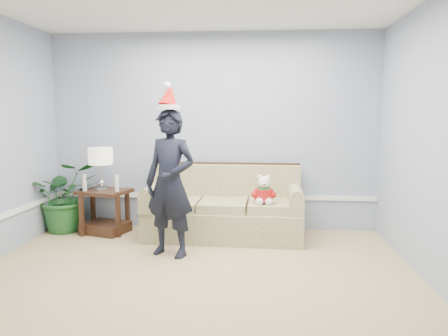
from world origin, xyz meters
The scene contains 10 objects.
room_shell centered at (0.00, 0.00, 1.35)m, with size 4.54×5.04×2.74m.
wainscot_trim centered at (-1.18, 1.18, 0.45)m, with size 4.49×4.99×0.06m.
sofa centered at (0.19, 2.08, 0.33)m, with size 2.03×0.92×0.94m.
side_table centered at (-1.42, 2.11, 0.23)m, with size 0.73×0.67×0.59m.
table_lamp centered at (-1.44, 2.06, 1.02)m, with size 0.32×0.32×0.57m.
candle_pair centered at (-1.43, 2.01, 0.69)m, with size 0.49×0.06×0.22m.
houseplant centered at (-1.99, 2.17, 0.48)m, with size 0.86×0.75×0.96m, color #1E5924.
man centered at (-0.35, 1.26, 0.83)m, with size 0.60×0.40×1.66m, color black.
santa_hat centered at (-0.35, 1.27, 1.78)m, with size 0.33×0.36×0.30m.
teddy_bear centered at (0.70, 1.84, 0.63)m, with size 0.23×0.26×0.37m.
Camera 1 is at (0.65, -3.49, 1.60)m, focal length 35.00 mm.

